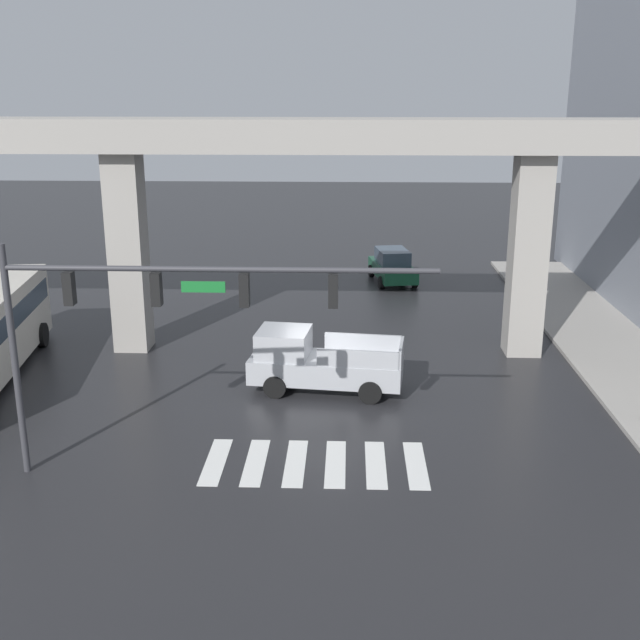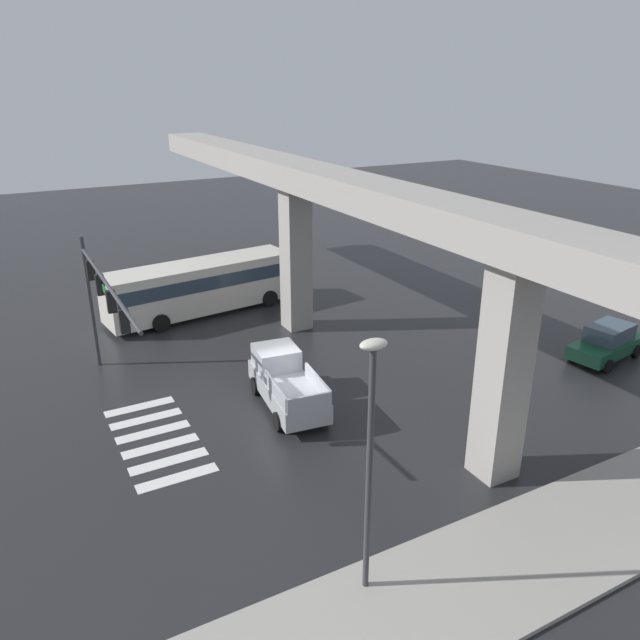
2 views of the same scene
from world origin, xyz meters
TOP-DOWN VIEW (x-y plane):
  - ground_plane at (0.00, 0.00)m, footprint 120.00×120.00m
  - crosswalk_stripes at (-0.00, -5.45)m, footprint 6.05×2.80m
  - elevated_overpass at (0.00, 4.17)m, footprint 51.97×2.42m
  - sidewalk_east at (11.11, 2.00)m, footprint 4.00×36.00m
  - pickup_truck at (-0.17, -0.01)m, footprint 5.29×2.53m
  - sedan_dark_green at (3.15, 15.47)m, footprint 2.50×4.54m
  - traffic_signal_mast at (-4.07, -6.17)m, footprint 10.89×0.32m

SIDE VIEW (x-z plane):
  - ground_plane at x=0.00m, z-range 0.00..0.00m
  - crosswalk_stripes at x=0.00m, z-range 0.00..0.01m
  - sidewalk_east at x=11.11m, z-range 0.00..0.15m
  - sedan_dark_green at x=3.15m, z-range -0.01..1.71m
  - pickup_truck at x=-0.17m, z-range -0.05..2.03m
  - traffic_signal_mast at x=-4.07m, z-range 1.58..7.78m
  - elevated_overpass at x=0.00m, z-range 3.16..11.97m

